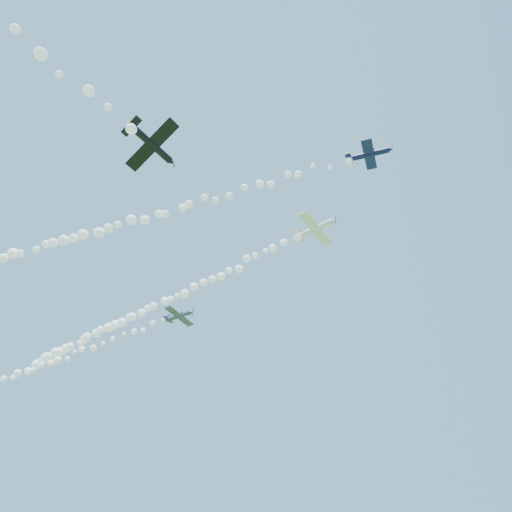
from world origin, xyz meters
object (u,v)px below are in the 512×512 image
(plane_black, at_px, (152,144))
(plane_white, at_px, (316,229))
(plane_navy, at_px, (369,154))
(plane_grey, at_px, (179,316))

(plane_black, bearing_deg, plane_white, 0.40)
(plane_white, bearing_deg, plane_black, -92.17)
(plane_white, relative_size, plane_navy, 1.19)
(plane_navy, bearing_deg, plane_white, 132.06)
(plane_white, bearing_deg, plane_navy, -31.36)
(plane_white, xyz_separation_m, plane_navy, (11.10, -12.23, 0.39))
(plane_navy, height_order, plane_black, plane_navy)
(plane_white, bearing_deg, plane_grey, 178.67)
(plane_navy, relative_size, plane_grey, 0.92)
(plane_white, distance_m, plane_grey, 33.06)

